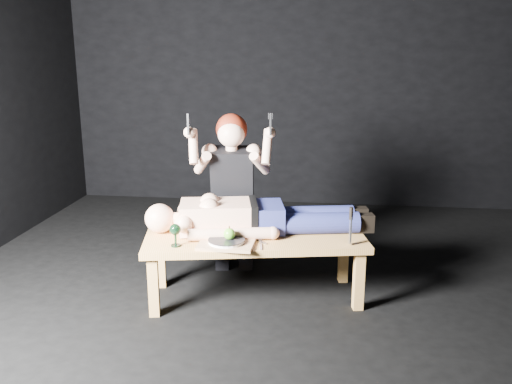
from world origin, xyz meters
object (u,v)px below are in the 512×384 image
at_px(kneeling_woman, 233,192).
at_px(serving_tray, 226,244).
at_px(goblet, 175,235).
at_px(carving_knife, 351,226).
at_px(lying_man, 260,213).
at_px(table, 255,267).

relative_size(kneeling_woman, serving_tray, 3.61).
distance_m(goblet, carving_knife, 1.13).
bearing_deg(lying_man, goblet, -154.38).
bearing_deg(lying_man, table, -110.45).
height_order(table, carving_knife, carving_knife).
bearing_deg(goblet, carving_knife, 8.30).
xyz_separation_m(table, goblet, (-0.49, -0.25, 0.30)).
height_order(kneeling_woman, carving_knife, kneeling_woman).
xyz_separation_m(serving_tray, carving_knife, (0.80, 0.11, 0.12)).
relative_size(kneeling_woman, carving_knife, 4.99).
bearing_deg(carving_knife, serving_tray, 176.85).
xyz_separation_m(goblet, carving_knife, (1.12, 0.16, 0.05)).
height_order(lying_man, carving_knife, lying_man).
distance_m(table, carving_knife, 0.73).
height_order(serving_tray, goblet, goblet).
bearing_deg(serving_tray, kneeling_woman, 95.59).
bearing_deg(carving_knife, goblet, 177.18).
distance_m(lying_man, goblet, 0.63).
bearing_deg(goblet, table, 27.37).
xyz_separation_m(table, lying_man, (0.02, 0.13, 0.35)).
distance_m(lying_man, carving_knife, 0.65).
relative_size(goblet, carving_knife, 0.59).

